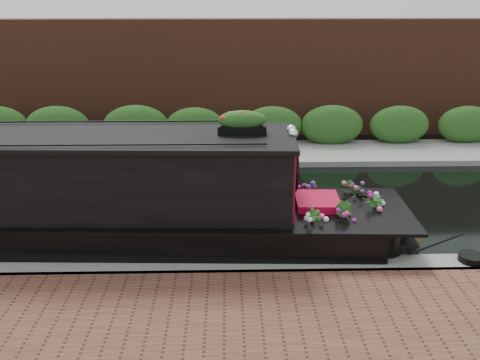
{
  "coord_description": "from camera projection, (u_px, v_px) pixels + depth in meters",
  "views": [
    {
      "loc": [
        0.9,
        -11.82,
        4.86
      ],
      "look_at": [
        1.18,
        -0.6,
        0.9
      ],
      "focal_mm": 40.0,
      "sensor_mm": 36.0,
      "label": 1
    }
  ],
  "objects": [
    {
      "name": "near_bank_coping",
      "position": [
        179.0,
        277.0,
        9.63
      ],
      "size": [
        40.0,
        0.6,
        0.5
      ],
      "primitive_type": "cube",
      "color": "gray",
      "rests_on": "ground"
    },
    {
      "name": "ground",
      "position": [
        190.0,
        207.0,
        12.74
      ],
      "size": [
        80.0,
        80.0,
        0.0
      ],
      "primitive_type": "plane",
      "color": "black",
      "rests_on": "ground"
    },
    {
      "name": "far_brick_wall",
      "position": [
        203.0,
        132.0,
        19.53
      ],
      "size": [
        40.0,
        1.0,
        8.0
      ],
      "primitive_type": "cube",
      "color": "#5B2F1E",
      "rests_on": "ground"
    },
    {
      "name": "far_bank_path",
      "position": [
        199.0,
        156.0,
        16.7
      ],
      "size": [
        40.0,
        2.4,
        0.34
      ],
      "primitive_type": "cube",
      "color": "gray",
      "rests_on": "ground"
    },
    {
      "name": "coiled_mooring_rope",
      "position": [
        471.0,
        258.0,
        9.67
      ],
      "size": [
        0.46,
        0.46,
        0.12
      ],
      "primitive_type": "cylinder",
      "color": "black",
      "rests_on": "near_bank_coping"
    },
    {
      "name": "far_hedge",
      "position": [
        200.0,
        148.0,
        17.55
      ],
      "size": [
        40.0,
        1.1,
        2.8
      ],
      "primitive_type": "cube",
      "color": "#26541C",
      "rests_on": "ground"
    },
    {
      "name": "narrowboat",
      "position": [
        65.0,
        206.0,
        10.46
      ],
      "size": [
        12.93,
        2.73,
        3.02
      ],
      "rotation": [
        0.0,
        0.0,
        -0.04
      ],
      "color": "black",
      "rests_on": "ground"
    },
    {
      "name": "rope_fender",
      "position": [
        409.0,
        235.0,
        10.86
      ],
      "size": [
        0.38,
        0.45,
        0.38
      ],
      "primitive_type": "cylinder",
      "rotation": [
        1.57,
        0.0,
        0.0
      ],
      "color": "olive",
      "rests_on": "ground"
    }
  ]
}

